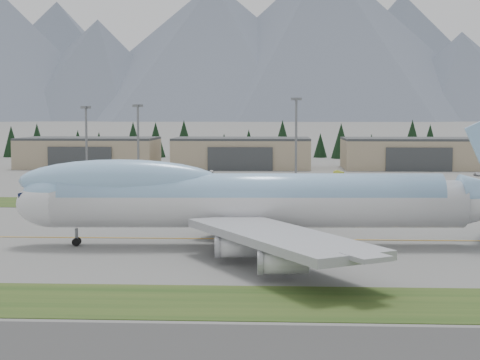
# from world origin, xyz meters

# --- Properties ---
(ground) EXTENTS (7000.00, 7000.00, 0.00)m
(ground) POSITION_xyz_m (0.00, 0.00, 0.00)
(ground) COLOR slate
(ground) RESTS_ON ground
(grass_strip_near) EXTENTS (400.00, 14.00, 0.08)m
(grass_strip_near) POSITION_xyz_m (0.00, -38.00, 0.00)
(grass_strip_near) COLOR #244318
(grass_strip_near) RESTS_ON ground
(grass_strip_far) EXTENTS (400.00, 18.00, 0.08)m
(grass_strip_far) POSITION_xyz_m (0.00, 45.00, 0.00)
(grass_strip_far) COLOR #244318
(grass_strip_far) RESTS_ON ground
(taxiway_line_main) EXTENTS (400.00, 0.40, 0.02)m
(taxiway_line_main) POSITION_xyz_m (0.00, 0.00, 0.00)
(taxiway_line_main) COLOR orange
(taxiway_line_main) RESTS_ON ground
(boeing_747_freighter) EXTENTS (78.12, 67.67, 20.66)m
(boeing_747_freighter) POSITION_xyz_m (-6.21, -5.60, 6.81)
(boeing_747_freighter) COLOR silver
(boeing_747_freighter) RESTS_ON ground
(hangar_left) EXTENTS (48.00, 26.60, 10.80)m
(hangar_left) POSITION_xyz_m (-70.00, 149.90, 5.39)
(hangar_left) COLOR tan
(hangar_left) RESTS_ON ground
(hangar_center) EXTENTS (48.00, 26.60, 10.80)m
(hangar_center) POSITION_xyz_m (-15.00, 149.90, 5.39)
(hangar_center) COLOR tan
(hangar_center) RESTS_ON ground
(hangar_right) EXTENTS (48.00, 26.60, 10.80)m
(hangar_right) POSITION_xyz_m (45.00, 149.90, 5.39)
(hangar_right) COLOR tan
(hangar_right) RESTS_ON ground
(floodlight_masts) EXTENTS (145.33, 10.87, 23.96)m
(floodlight_masts) POSITION_xyz_m (-6.19, 110.04, 15.51)
(floodlight_masts) COLOR slate
(floodlight_masts) RESTS_ON ground
(service_vehicle_a) EXTENTS (1.83, 3.91, 1.30)m
(service_vehicle_a) POSITION_xyz_m (-23.58, 123.24, 0.00)
(service_vehicle_a) COLOR silver
(service_vehicle_a) RESTS_ON ground
(service_vehicle_b) EXTENTS (3.55, 1.33, 1.16)m
(service_vehicle_b) POSITION_xyz_m (17.27, 124.99, 0.00)
(service_vehicle_b) COLOR #C8D735
(service_vehicle_b) RESTS_ON ground
(service_vehicle_c) EXTENTS (1.74, 3.80, 1.08)m
(service_vehicle_c) POSITION_xyz_m (59.62, 119.14, 0.00)
(service_vehicle_c) COLOR #B2B2B7
(service_vehicle_c) RESTS_ON ground
(conifer_belt) EXTENTS (278.81, 15.11, 16.89)m
(conifer_belt) POSITION_xyz_m (-10.26, 211.87, 7.18)
(conifer_belt) COLOR black
(conifer_belt) RESTS_ON ground
(mountain_ridge_front) EXTENTS (4356.57, 1172.53, 520.38)m
(mountain_ridge_front) POSITION_xyz_m (-69.99, 2212.99, 228.22)
(mountain_ridge_front) COLOR #4C5565
(mountain_ridge_front) RESTS_ON ground
(mountain_ridge_rear) EXTENTS (4507.54, 1021.09, 510.54)m
(mountain_ridge_rear) POSITION_xyz_m (218.07, 2900.00, 254.95)
(mountain_ridge_rear) COLOR #4C5565
(mountain_ridge_rear) RESTS_ON ground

